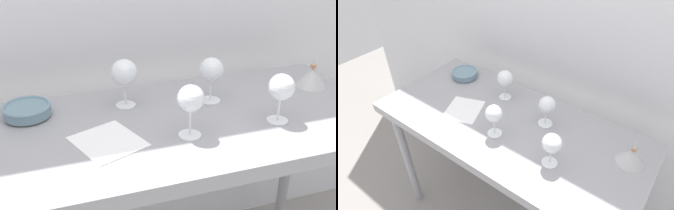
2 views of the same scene
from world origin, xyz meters
TOP-DOWN VIEW (x-y plane):
  - back_wall at (0.00, 0.49)m, footprint 3.80×0.04m
  - steel_counter at (0.00, -0.01)m, footprint 1.40×0.65m
  - wine_glass_far_left at (-0.15, 0.16)m, footprint 0.09×0.09m
  - wine_glass_far_right at (0.15, 0.10)m, footprint 0.09×0.09m
  - wine_glass_near_center at (-0.01, -0.11)m, footprint 0.08×0.08m
  - wine_glass_near_right at (0.30, -0.11)m, footprint 0.09×0.09m
  - tasting_sheet_upper at (-0.26, -0.07)m, footprint 0.24×0.25m
  - tasting_bowl at (-0.48, 0.18)m, footprint 0.16×0.16m
  - decanter_funnel at (0.58, 0.10)m, footprint 0.12×0.12m

SIDE VIEW (x-z plane):
  - steel_counter at x=0.00m, z-range 0.34..1.24m
  - tasting_sheet_upper at x=-0.26m, z-range 0.90..0.90m
  - tasting_bowl at x=-0.48m, z-range 0.90..0.95m
  - decanter_funnel at x=0.58m, z-range 0.88..1.00m
  - wine_glass_far_right at x=0.15m, z-range 0.93..1.10m
  - wine_glass_near_right at x=0.30m, z-range 0.93..1.10m
  - wine_glass_near_center at x=-0.01m, z-range 0.94..1.11m
  - wine_glass_far_left at x=-0.15m, z-range 0.94..1.11m
  - back_wall at x=0.00m, z-range 0.00..2.60m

